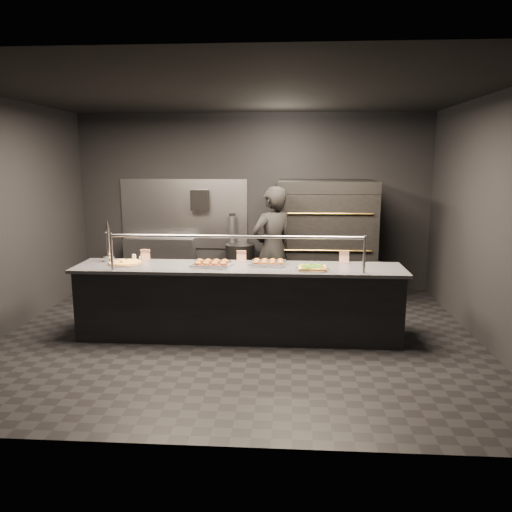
% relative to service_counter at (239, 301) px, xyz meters
% --- Properties ---
extents(room, '(6.04, 6.00, 3.00)m').
position_rel_service_counter_xyz_m(room, '(-0.02, 0.05, 1.03)').
color(room, black).
rests_on(room, ground).
extents(service_counter, '(4.10, 0.78, 1.37)m').
position_rel_service_counter_xyz_m(service_counter, '(0.00, 0.00, 0.00)').
color(service_counter, black).
rests_on(service_counter, ground).
extents(pizza_oven, '(1.50, 1.23, 1.91)m').
position_rel_service_counter_xyz_m(pizza_oven, '(1.20, 1.90, 0.50)').
color(pizza_oven, black).
rests_on(pizza_oven, ground).
extents(prep_shelf, '(1.20, 0.35, 0.90)m').
position_rel_service_counter_xyz_m(prep_shelf, '(-1.60, 2.32, -0.01)').
color(prep_shelf, '#99999E').
rests_on(prep_shelf, ground).
extents(towel_dispenser, '(0.30, 0.20, 0.35)m').
position_rel_service_counter_xyz_m(towel_dispenser, '(-0.90, 2.39, 1.09)').
color(towel_dispenser, black).
rests_on(towel_dispenser, room).
extents(fire_extinguisher, '(0.14, 0.14, 0.51)m').
position_rel_service_counter_xyz_m(fire_extinguisher, '(-0.35, 2.40, 0.60)').
color(fire_extinguisher, '#B2B2B7').
rests_on(fire_extinguisher, room).
extents(beer_tap, '(0.14, 0.21, 0.56)m').
position_rel_service_counter_xyz_m(beer_tap, '(-1.72, 0.20, 0.61)').
color(beer_tap, silver).
rests_on(beer_tap, service_counter).
extents(round_pizza, '(0.47, 0.47, 0.03)m').
position_rel_service_counter_xyz_m(round_pizza, '(-1.45, 0.03, 0.47)').
color(round_pizza, silver).
rests_on(round_pizza, service_counter).
extents(slider_tray_a, '(0.55, 0.47, 0.07)m').
position_rel_service_counter_xyz_m(slider_tray_a, '(-0.34, -0.00, 0.48)').
color(slider_tray_a, silver).
rests_on(slider_tray_a, service_counter).
extents(slider_tray_b, '(0.52, 0.45, 0.07)m').
position_rel_service_counter_xyz_m(slider_tray_b, '(0.37, 0.11, 0.48)').
color(slider_tray_b, silver).
rests_on(slider_tray_b, service_counter).
extents(square_pizza, '(0.42, 0.42, 0.05)m').
position_rel_service_counter_xyz_m(square_pizza, '(0.91, -0.13, 0.47)').
color(square_pizza, silver).
rests_on(square_pizza, service_counter).
extents(condiment_jar, '(0.13, 0.05, 0.09)m').
position_rel_service_counter_xyz_m(condiment_jar, '(-1.37, 0.23, 0.50)').
color(condiment_jar, silver).
rests_on(condiment_jar, service_counter).
extents(tent_cards, '(2.72, 0.04, 0.15)m').
position_rel_service_counter_xyz_m(tent_cards, '(0.03, 0.28, 0.53)').
color(tent_cards, white).
rests_on(tent_cards, service_counter).
extents(trash_bin, '(0.49, 0.49, 0.82)m').
position_rel_service_counter_xyz_m(trash_bin, '(-0.20, 2.22, -0.05)').
color(trash_bin, black).
rests_on(trash_bin, ground).
extents(worker, '(0.81, 0.75, 1.85)m').
position_rel_service_counter_xyz_m(worker, '(0.38, 1.15, 0.46)').
color(worker, black).
rests_on(worker, ground).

